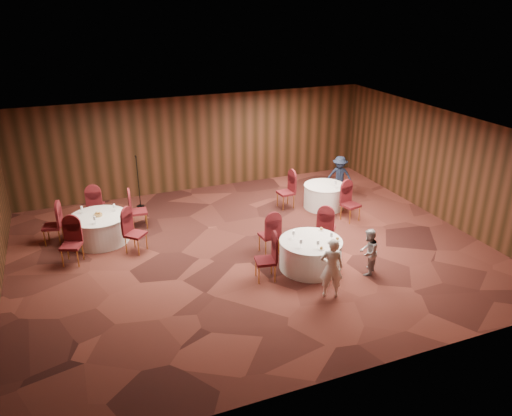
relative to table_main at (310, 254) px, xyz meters
name	(u,v)px	position (x,y,z in m)	size (l,w,h in m)	color
ground	(252,250)	(-1.00, 1.37, -0.38)	(12.00, 12.00, 0.00)	black
room_shell	(252,180)	(-1.00, 1.37, 1.59)	(12.00, 12.00, 12.00)	silver
table_main	(310,254)	(0.00, 0.00, 0.00)	(1.53, 1.53, 0.74)	white
table_left	(100,228)	(-4.63, 3.41, 0.00)	(1.54, 1.54, 0.74)	white
table_right	(324,196)	(2.18, 3.25, 0.00)	(1.29, 1.29, 0.74)	white
chairs_main	(288,240)	(-0.30, 0.65, 0.12)	(2.85, 1.79, 1.00)	#420E0D
chairs_left	(99,223)	(-4.62, 3.46, 0.12)	(2.91, 3.07, 1.00)	#420E0D
chairs_right	(317,198)	(1.72, 2.88, 0.12)	(1.95, 2.21, 1.00)	#420E0D
tabletop_main	(319,238)	(0.14, -0.13, 0.46)	(1.10, 1.07, 0.22)	silver
tabletop_left	(98,213)	(-4.63, 3.41, 0.45)	(0.91, 0.89, 0.22)	silver
tabletop_right	(335,183)	(2.37, 2.95, 0.52)	(0.08, 0.08, 0.22)	silver
mic_stand	(139,192)	(-3.21, 5.45, 0.12)	(0.24, 0.24, 1.67)	black
woman_a	(332,268)	(-0.16, -1.28, 0.33)	(0.52, 0.34, 1.41)	white
woman_b	(368,252)	(1.14, -0.76, 0.20)	(0.56, 0.44, 1.16)	#ABABB0
man_c	(340,176)	(3.13, 3.97, 0.30)	(0.87, 0.50, 1.35)	#151D30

